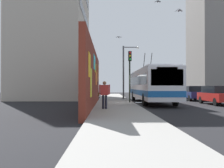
{
  "coord_description": "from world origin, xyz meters",
  "views": [
    {
      "loc": [
        -20.76,
        2.31,
        1.53
      ],
      "look_at": [
        -0.83,
        1.9,
        1.74
      ],
      "focal_mm": 37.98,
      "sensor_mm": 36.0,
      "label": 1
    }
  ],
  "objects_px": {
    "parked_car_navy": "(193,93)",
    "traffic_light": "(130,68)",
    "parked_car_red": "(218,95)",
    "parked_car_black": "(177,92)",
    "city_bus": "(151,84)",
    "street_lamp": "(125,68)",
    "pedestrian_near_wall": "(104,93)"
  },
  "relations": [
    {
      "from": "parked_car_black",
      "to": "street_lamp",
      "type": "xyz_separation_m",
      "value": [
        -4.21,
        7.22,
        2.82
      ]
    },
    {
      "from": "city_bus",
      "to": "parked_car_red",
      "type": "height_order",
      "value": "city_bus"
    },
    {
      "from": "parked_car_black",
      "to": "traffic_light",
      "type": "relative_size",
      "value": 0.91
    },
    {
      "from": "city_bus",
      "to": "street_lamp",
      "type": "xyz_separation_m",
      "value": [
        4.73,
        2.02,
        1.92
      ]
    },
    {
      "from": "parked_car_navy",
      "to": "city_bus",
      "type": "bearing_deg",
      "value": 122.98
    },
    {
      "from": "parked_car_red",
      "to": "pedestrian_near_wall",
      "type": "height_order",
      "value": "pedestrian_near_wall"
    },
    {
      "from": "parked_car_black",
      "to": "street_lamp",
      "type": "relative_size",
      "value": 0.67
    },
    {
      "from": "pedestrian_near_wall",
      "to": "city_bus",
      "type": "bearing_deg",
      "value": -29.52
    },
    {
      "from": "parked_car_navy",
      "to": "traffic_light",
      "type": "distance_m",
      "value": 9.28
    },
    {
      "from": "parked_car_red",
      "to": "parked_car_black",
      "type": "xyz_separation_m",
      "value": [
        11.39,
        0.0,
        -0.0
      ]
    },
    {
      "from": "parked_car_navy",
      "to": "street_lamp",
      "type": "xyz_separation_m",
      "value": [
        1.36,
        7.22,
        2.82
      ]
    },
    {
      "from": "parked_car_red",
      "to": "city_bus",
      "type": "bearing_deg",
      "value": 64.79
    },
    {
      "from": "pedestrian_near_wall",
      "to": "traffic_light",
      "type": "height_order",
      "value": "traffic_light"
    },
    {
      "from": "city_bus",
      "to": "traffic_light",
      "type": "xyz_separation_m",
      "value": [
        -1.8,
        2.15,
        1.4
      ]
    },
    {
      "from": "parked_car_black",
      "to": "pedestrian_near_wall",
      "type": "relative_size",
      "value": 2.38
    },
    {
      "from": "city_bus",
      "to": "parked_car_black",
      "type": "distance_m",
      "value": 10.38
    },
    {
      "from": "parked_car_navy",
      "to": "pedestrian_near_wall",
      "type": "distance_m",
      "value": 14.47
    },
    {
      "from": "city_bus",
      "to": "street_lamp",
      "type": "height_order",
      "value": "street_lamp"
    },
    {
      "from": "parked_car_red",
      "to": "street_lamp",
      "type": "bearing_deg",
      "value": 45.17
    },
    {
      "from": "city_bus",
      "to": "parked_car_navy",
      "type": "xyz_separation_m",
      "value": [
        3.37,
        -5.2,
        -0.9
      ]
    },
    {
      "from": "parked_car_navy",
      "to": "traffic_light",
      "type": "relative_size",
      "value": 0.92
    },
    {
      "from": "parked_car_red",
      "to": "parked_car_navy",
      "type": "bearing_deg",
      "value": 0.0
    },
    {
      "from": "parked_car_red",
      "to": "street_lamp",
      "type": "distance_m",
      "value": 10.57
    },
    {
      "from": "city_bus",
      "to": "parked_car_red",
      "type": "bearing_deg",
      "value": -115.21
    },
    {
      "from": "city_bus",
      "to": "street_lamp",
      "type": "bearing_deg",
      "value": 23.14
    },
    {
      "from": "city_bus",
      "to": "parked_car_navy",
      "type": "bearing_deg",
      "value": -57.02
    },
    {
      "from": "parked_car_red",
      "to": "traffic_light",
      "type": "distance_m",
      "value": 7.73
    },
    {
      "from": "parked_car_black",
      "to": "pedestrian_near_wall",
      "type": "xyz_separation_m",
      "value": [
        -16.5,
        9.48,
        0.32
      ]
    },
    {
      "from": "city_bus",
      "to": "parked_car_black",
      "type": "bearing_deg",
      "value": -30.18
    },
    {
      "from": "parked_car_black",
      "to": "pedestrian_near_wall",
      "type": "height_order",
      "value": "pedestrian_near_wall"
    },
    {
      "from": "parked_car_red",
      "to": "parked_car_black",
      "type": "height_order",
      "value": "same"
    },
    {
      "from": "street_lamp",
      "to": "traffic_light",
      "type": "bearing_deg",
      "value": 178.88
    }
  ]
}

